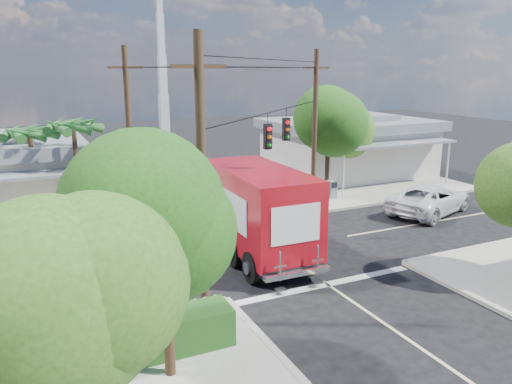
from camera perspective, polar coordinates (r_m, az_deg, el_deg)
ground at (r=22.82m, az=2.17°, el=-6.47°), size 120.00×120.00×0.00m
sidewalk_ne at (r=37.21m, az=9.32°, el=1.50°), size 14.12×14.12×0.14m
sidewalk_nw at (r=30.86m, az=-26.25°, el=-2.34°), size 14.12×14.12×0.14m
road_markings at (r=21.61m, az=3.99°, el=-7.67°), size 32.00×32.00×0.01m
building_ne at (r=38.61m, az=10.52°, el=5.29°), size 11.80×10.20×4.50m
radio_tower at (r=40.39m, az=-10.54°, el=10.40°), size 0.80×0.80×17.00m
tree_sw_front at (r=12.32m, az=-10.43°, el=-3.34°), size 3.88×3.78×6.03m
tree_sw_back at (r=9.78m, az=-20.84°, el=-11.43°), size 3.56×3.42×5.41m
tree_ne_front at (r=31.06m, az=8.36°, el=7.89°), size 4.21×4.14×6.66m
tree_ne_back at (r=34.39m, az=9.93°, el=7.43°), size 3.77×3.66×5.82m
palm_nw_front at (r=26.71m, az=-20.14°, el=6.84°), size 3.01×3.08×5.59m
palm_nw_back at (r=28.14m, az=-24.45°, el=6.00°), size 3.01×3.08×5.19m
utility_poles at (r=22.42m, az=-3.24°, el=5.51°), size 12.00×10.68×9.00m
picket_fence at (r=15.34m, az=-14.81°, el=-14.82°), size 5.94×0.06×1.00m
hedge_sw at (r=14.61m, az=-14.99°, el=-16.33°), size 6.20×1.20×1.10m
vending_boxes at (r=30.90m, az=7.57°, el=0.21°), size 1.90×0.50×1.10m
delivery_truck at (r=21.81m, az=-0.60°, el=-1.94°), size 3.07×9.10×3.90m
parked_car at (r=29.72m, az=19.23°, el=-0.73°), size 6.56×4.63×1.66m
pedestrian at (r=15.03m, az=-9.16°, el=-14.12°), size 0.67×0.59×1.55m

